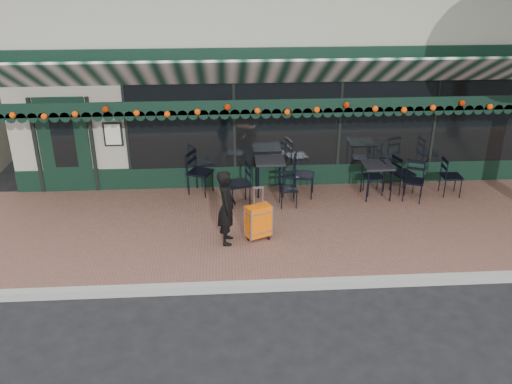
{
  "coord_description": "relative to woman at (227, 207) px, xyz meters",
  "views": [
    {
      "loc": [
        -1.27,
        -7.72,
        5.27
      ],
      "look_at": [
        -0.67,
        1.6,
        1.06
      ],
      "focal_mm": 38.0,
      "sensor_mm": 36.0,
      "label": 1
    }
  ],
  "objects": [
    {
      "name": "curb",
      "position": [
        1.23,
        -1.42,
        -0.8
      ],
      "size": [
        18.0,
        0.16,
        0.15
      ],
      "primitive_type": "cube",
      "color": "#9E9E99",
      "rests_on": "ground"
    },
    {
      "name": "chair_b_right",
      "position": [
        1.75,
        2.03,
        -0.24
      ],
      "size": [
        0.59,
        0.59,
        0.97
      ],
      "primitive_type": null,
      "rotation": [
        0.0,
        0.0,
        1.34
      ],
      "color": "black",
      "rests_on": "sidewalk"
    },
    {
      "name": "cafe_table_a",
      "position": [
        3.36,
        1.85,
        -0.03
      ],
      "size": [
        0.63,
        0.63,
        0.78
      ],
      "color": "black",
      "rests_on": "sidewalk"
    },
    {
      "name": "chair_b_left",
      "position": [
        0.29,
        1.66,
        -0.26
      ],
      "size": [
        0.56,
        0.56,
        0.94
      ],
      "primitive_type": null,
      "rotation": [
        0.0,
        0.0,
        -1.37
      ],
      "color": "black",
      "rests_on": "sidewalk"
    },
    {
      "name": "suitcase",
      "position": [
        0.6,
        0.11,
        -0.37
      ],
      "size": [
        0.53,
        0.43,
        1.06
      ],
      "rotation": [
        0.0,
        0.0,
        0.43
      ],
      "color": "#FF6408",
      "rests_on": "sidewalk"
    },
    {
      "name": "chair_solo",
      "position": [
        -0.56,
        2.31,
        -0.23
      ],
      "size": [
        0.66,
        0.66,
        0.99
      ],
      "primitive_type": null,
      "rotation": [
        0.0,
        0.0,
        1.15
      ],
      "color": "black",
      "rests_on": "sidewalk"
    },
    {
      "name": "woman",
      "position": [
        0.0,
        0.0,
        0.0
      ],
      "size": [
        0.37,
        0.55,
        1.46
      ],
      "primitive_type": "imported",
      "rotation": [
        0.0,
        0.0,
        1.53
      ],
      "color": "black",
      "rests_on": "sidewalk"
    },
    {
      "name": "ground",
      "position": [
        1.23,
        -1.34,
        -0.88
      ],
      "size": [
        80.0,
        80.0,
        0.0
      ],
      "primitive_type": "plane",
      "color": "black",
      "rests_on": "ground"
    },
    {
      "name": "chair_a_extra",
      "position": [
        5.07,
        1.85,
        -0.29
      ],
      "size": [
        0.46,
        0.46,
        0.87
      ],
      "primitive_type": null,
      "rotation": [
        0.0,
        0.0,
        1.51
      ],
      "color": "black",
      "rests_on": "sidewalk"
    },
    {
      "name": "chair_b_front",
      "position": [
        1.34,
        1.51,
        -0.34
      ],
      "size": [
        0.4,
        0.4,
        0.78
      ],
      "primitive_type": null,
      "rotation": [
        0.0,
        0.0,
        0.02
      ],
      "color": "black",
      "rests_on": "sidewalk"
    },
    {
      "name": "sidewalk",
      "position": [
        1.23,
        0.66,
        -0.8
      ],
      "size": [
        18.0,
        4.0,
        0.15
      ],
      "primitive_type": "cube",
      "color": "brown",
      "rests_on": "ground"
    },
    {
      "name": "chair_a_right",
      "position": [
        4.03,
        2.07,
        -0.28
      ],
      "size": [
        0.56,
        0.56,
        0.89
      ],
      "primitive_type": null,
      "rotation": [
        0.0,
        0.0,
        1.88
      ],
      "color": "black",
      "rests_on": "sidewalk"
    },
    {
      "name": "chair_a_front",
      "position": [
        4.14,
        1.64,
        -0.29
      ],
      "size": [
        0.58,
        0.58,
        0.88
      ],
      "primitive_type": null,
      "rotation": [
        0.0,
        0.0,
        -0.42
      ],
      "color": "black",
      "rests_on": "sidewalk"
    },
    {
      "name": "chair_a_left",
      "position": [
        3.35,
        2.03,
        -0.32
      ],
      "size": [
        0.44,
        0.44,
        0.81
      ],
      "primitive_type": null,
      "rotation": [
        0.0,
        0.0,
        -1.49
      ],
      "color": "black",
      "rests_on": "sidewalk"
    },
    {
      "name": "restaurant_building",
      "position": [
        1.23,
        6.5,
        1.39
      ],
      "size": [
        12.0,
        9.6,
        4.5
      ],
      "color": "#A19C8B",
      "rests_on": "ground"
    },
    {
      "name": "cafe_table_b",
      "position": [
        1.0,
        2.21,
        0.0
      ],
      "size": [
        0.66,
        0.66,
        0.81
      ],
      "color": "black",
      "rests_on": "sidewalk"
    }
  ]
}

